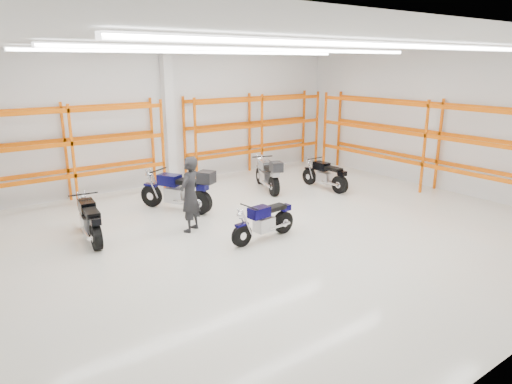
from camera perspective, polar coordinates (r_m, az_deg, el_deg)
ground at (r=11.57m, az=2.38°, el=-4.93°), size 14.00×14.00×0.00m
room_shell at (r=10.86m, az=2.50°, el=11.51°), size 14.02×12.02×4.51m
motorcycle_main at (r=10.96m, az=1.27°, el=-3.69°), size 1.89×0.63×0.93m
motorcycle_back_a at (r=11.51m, az=-20.05°, el=-3.48°), size 0.69×2.09×1.02m
motorcycle_back_b at (r=13.09m, az=-9.34°, el=0.13°), size 1.41×2.24×1.25m
motorcycle_back_c at (r=14.99m, az=1.58°, el=2.14°), size 1.05×2.17×1.14m
motorcycle_back_d at (r=15.39m, az=8.76°, el=1.99°), size 0.67×2.01×0.99m
standing_man at (r=11.43m, az=-8.27°, el=-0.30°), size 0.83×0.76×1.90m
structural_column at (r=15.89m, az=-10.87°, el=8.89°), size 0.32×0.32×4.50m
pallet_racking_back_left at (r=14.50m, az=-22.40°, el=5.47°), size 5.67×0.87×3.00m
pallet_racking_back_right at (r=17.39m, az=-0.05°, el=8.21°), size 5.67×0.87×3.00m
pallet_racking_side at (r=15.87m, az=21.22°, el=6.50°), size 0.87×9.07×3.00m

